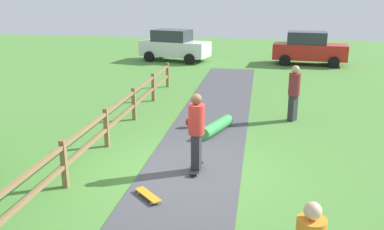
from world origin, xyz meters
TOP-DOWN VIEW (x-y plane):
  - ground_plane at (0.00, 0.00)m, footprint 60.00×60.00m
  - asphalt_path at (0.00, 0.00)m, footprint 2.40×28.00m
  - wooden_fence at (-2.60, 0.00)m, footprint 0.12×18.12m
  - skater_riding at (0.12, 0.00)m, footprint 0.40×0.81m
  - skater_fallen at (0.21, 2.96)m, footprint 1.48×1.68m
  - skateboard_loose at (-0.67, -1.52)m, footprint 0.71×0.71m
  - bystander_maroon at (2.65, 4.63)m, footprint 0.52×0.52m
  - parked_car_white at (-3.81, 16.31)m, footprint 4.48×2.72m
  - parked_car_red at (4.29, 16.30)m, footprint 4.36×2.35m

SIDE VIEW (x-z plane):
  - ground_plane at x=0.00m, z-range 0.00..0.00m
  - asphalt_path at x=0.00m, z-range 0.00..0.02m
  - skateboard_loose at x=-0.67m, z-range 0.05..0.13m
  - skater_fallen at x=0.21m, z-range 0.02..0.38m
  - wooden_fence at x=-2.60m, z-range 0.12..1.22m
  - parked_car_white at x=-3.81m, z-range 0.00..1.92m
  - parked_car_red at x=4.29m, z-range 0.00..1.92m
  - bystander_maroon at x=2.65m, z-range 0.11..1.97m
  - skater_riding at x=0.12m, z-range 0.14..2.04m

